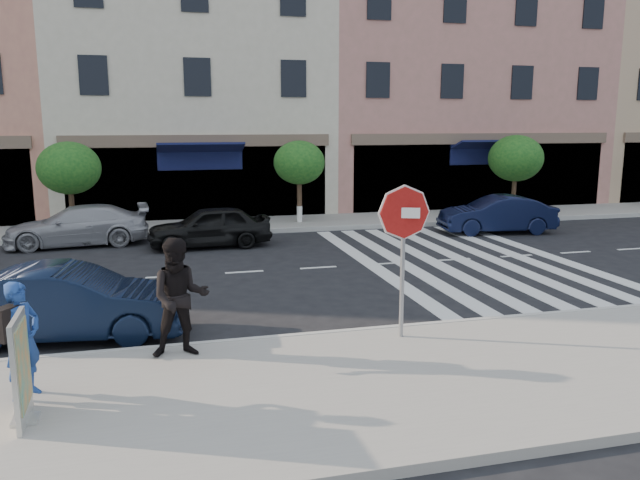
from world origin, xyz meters
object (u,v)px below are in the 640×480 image
Objects in this scene: stop_sign at (404,228)px; car_far_left at (77,226)px; car_far_mid at (210,227)px; car_far_right at (497,214)px; photographer at (22,340)px; walker at (180,298)px; poster_board at (22,371)px; car_near_mid at (69,303)px.

stop_sign reaches higher than car_far_left.
car_far_right is at bearing 87.65° from car_far_mid.
photographer is 11.15m from car_far_mid.
walker is at bearing -159.30° from stop_sign.
poster_board is 17.47m from car_far_right.
poster_board is at bearing -0.06° from car_far_left.
walker is 2.61m from car_near_mid.
car_far_left is at bearing 12.66° from car_near_mid.
photographer is at bearing -177.86° from car_near_mid.
car_far_mid is at bearing 83.27° from walker.
car_near_mid is at bearing -175.76° from stop_sign.
car_near_mid is at bearing 86.40° from poster_board.
car_far_left is 1.15× the size of car_far_mid.
poster_board is at bearing -137.49° from photographer.
photographer is (-5.92, -0.97, -1.13)m from stop_sign.
photographer reaches higher than car_near_mid.
car_near_mid is 0.94× the size of car_far_left.
stop_sign is at bearing -29.73° from car_far_right.
poster_board is 3.55m from car_near_mid.
car_far_right is (7.43, 9.66, -1.44)m from stop_sign.
stop_sign is 0.68× the size of car_far_right.
car_near_mid is 1.08× the size of car_far_mid.
poster_board is at bearing -137.33° from walker.
car_near_mid reaches higher than car_far_right.
car_near_mid reaches higher than car_far_mid.
walker is 14.77m from car_far_right.
stop_sign is at bearing -47.59° from photographer.
car_far_right reaches higher than car_far_left.
walker is at bearing -31.14° from photographer.
stop_sign is 6.12m from car_near_mid.
stop_sign reaches higher than car_near_mid.
car_far_right is (13.22, 11.42, -0.17)m from poster_board.
stop_sign is 0.71× the size of car_far_mid.
walker reaches higher than car_far_left.
car_far_left is (-6.60, 10.94, -1.46)m from stop_sign.
photographer is 2.38m from walker.
car_near_mid is at bearing -23.95° from car_far_mid.
poster_board is (-2.01, -1.82, -0.30)m from walker.
car_far_mid is (1.21, 9.60, -0.47)m from walker.
stop_sign is 1.65× the size of photographer.
car_far_right is at bearing 38.86° from poster_board.
car_far_left is 4.23m from car_far_mid.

